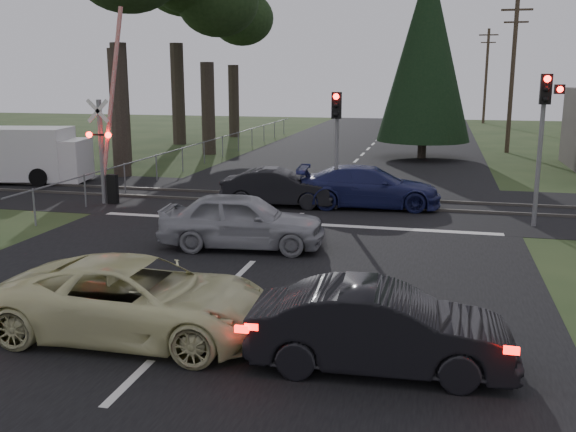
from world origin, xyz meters
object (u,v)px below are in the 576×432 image
(traffic_signal_right, at_px, (545,121))
(white_van, at_px, (18,155))
(silver_car, at_px, (242,221))
(dark_hatchback, at_px, (380,329))
(traffic_signal_center, at_px, (336,130))
(crossing_signal, at_px, (107,148))
(utility_pole_mid, at_px, (512,74))
(utility_pole_far, at_px, (486,74))
(dark_car_far, at_px, (279,188))
(cream_coupe, at_px, (138,299))
(blue_sedan, at_px, (369,187))

(traffic_signal_right, height_order, white_van, traffic_signal_right)
(silver_car, bearing_deg, dark_hatchback, -152.29)
(traffic_signal_center, bearing_deg, crossing_signal, -173.85)
(utility_pole_mid, bearing_deg, traffic_signal_right, -92.66)
(traffic_signal_right, bearing_deg, silver_car, -151.49)
(crossing_signal, bearing_deg, silver_car, -35.76)
(utility_pole_far, bearing_deg, crossing_signal, -109.23)
(crossing_signal, xyz_separation_m, dark_car_far, (6.17, 1.05, -1.39))
(silver_car, relative_size, dark_car_far, 1.11)
(crossing_signal, bearing_deg, traffic_signal_center, 6.15)
(cream_coupe, bearing_deg, traffic_signal_center, -8.63)
(cream_coupe, distance_m, white_van, 19.50)
(traffic_signal_right, xyz_separation_m, utility_pole_mid, (0.95, 20.53, 1.41))
(dark_hatchback, bearing_deg, blue_sedan, 4.18)
(utility_pole_mid, distance_m, dark_car_far, 21.82)
(crossing_signal, height_order, dark_car_far, crossing_signal)
(traffic_signal_right, distance_m, white_van, 21.57)
(crossing_signal, relative_size, cream_coupe, 1.36)
(traffic_signal_right, bearing_deg, utility_pole_mid, 87.34)
(traffic_signal_center, height_order, blue_sedan, traffic_signal_center)
(traffic_signal_right, bearing_deg, traffic_signal_center, 169.59)
(dark_hatchback, height_order, white_van, white_van)
(traffic_signal_right, xyz_separation_m, silver_car, (-8.20, -4.46, -2.55))
(utility_pole_mid, height_order, dark_hatchback, utility_pole_mid)
(cream_coupe, distance_m, dark_hatchback, 4.40)
(traffic_signal_center, distance_m, blue_sedan, 2.44)
(utility_pole_mid, distance_m, utility_pole_far, 25.00)
(utility_pole_far, height_order, blue_sedan, utility_pole_far)
(crossing_signal, bearing_deg, utility_pole_mid, 52.03)
(silver_car, xyz_separation_m, dark_car_far, (-0.45, 5.82, -0.10))
(cream_coupe, bearing_deg, traffic_signal_right, -38.06)
(crossing_signal, height_order, utility_pole_far, utility_pole_far)
(cream_coupe, height_order, dark_car_far, cream_coupe)
(traffic_signal_right, xyz_separation_m, dark_hatchback, (-3.82, -11.08, -2.62))
(dark_car_far, bearing_deg, blue_sedan, -84.28)
(cream_coupe, height_order, silver_car, silver_car)
(crossing_signal, distance_m, utility_pole_mid, 25.78)
(dark_car_far, bearing_deg, dark_hatchback, -162.73)
(silver_car, height_order, blue_sedan, silver_car)
(utility_pole_far, bearing_deg, dark_hatchback, -94.82)
(traffic_signal_right, height_order, blue_sedan, traffic_signal_right)
(traffic_signal_center, relative_size, blue_sedan, 0.81)
(silver_car, height_order, white_van, white_van)
(dark_hatchback, bearing_deg, utility_pole_mid, -11.57)
(crossing_signal, xyz_separation_m, cream_coupe, (6.61, -11.07, -1.35))
(crossing_signal, distance_m, traffic_signal_right, 14.88)
(silver_car, bearing_deg, blue_sedan, -29.17)
(traffic_signal_right, distance_m, cream_coupe, 13.78)
(dark_hatchback, distance_m, silver_car, 7.94)
(traffic_signal_center, bearing_deg, white_van, 169.70)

